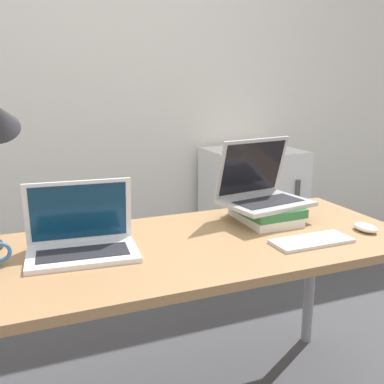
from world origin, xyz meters
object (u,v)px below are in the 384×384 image
mouse (366,228)px  mini_fridge (252,210)px  book_stack (265,212)px  laptop_left (82,239)px  laptop_on_books (261,191)px  wireless_keyboard (312,241)px

mouse → mini_fridge: mini_fridge is taller
book_stack → laptop_left: bearing=-174.2°
mouse → mini_fridge: size_ratio=0.13×
laptop_left → mini_fridge: size_ratio=0.44×
laptop_on_books → wireless_keyboard: laptop_on_books is taller
wireless_keyboard → mouse: mouse is taller
laptop_left → laptop_on_books: size_ratio=1.01×
book_stack → laptop_on_books: 0.09m
laptop_left → mini_fridge: 1.76m
wireless_keyboard → mini_fridge: mini_fridge is taller
wireless_keyboard → mini_fridge: size_ratio=0.35×
book_stack → wireless_keyboard: bearing=-86.5°
laptop_left → laptop_on_books: bearing=8.0°
laptop_left → book_stack: 0.73m
laptop_on_books → mini_fridge: laptop_on_books is taller
mouse → laptop_left: bearing=169.8°
book_stack → mouse: 0.38m
laptop_left → book_stack: bearing=5.8°
book_stack → mini_fridge: bearing=62.3°
laptop_left → laptop_on_books: laptop_on_books is taller
mouse → book_stack: bearing=137.3°
wireless_keyboard → laptop_on_books: bearing=94.1°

